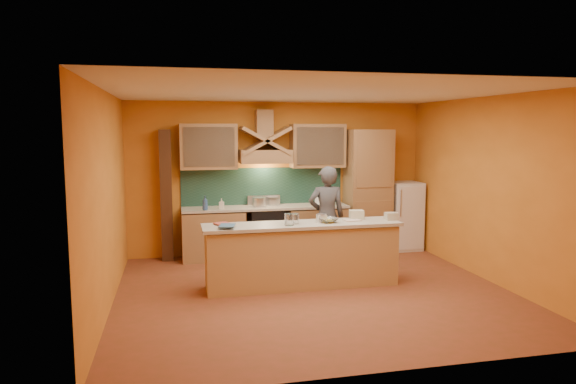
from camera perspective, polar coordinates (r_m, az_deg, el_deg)
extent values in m
cube|color=brown|center=(7.46, 2.91, -11.02)|extent=(5.50, 5.00, 0.01)
cube|color=white|center=(7.11, 3.05, 10.98)|extent=(5.50, 5.00, 0.01)
cube|color=orange|center=(9.57, -1.04, 1.56)|extent=(5.50, 0.02, 2.80)
cube|color=orange|center=(4.82, 10.99, -3.95)|extent=(5.50, 0.02, 2.80)
cube|color=orange|center=(6.94, -19.46, -0.89)|extent=(0.02, 5.00, 2.80)
cube|color=orange|center=(8.32, 21.56, 0.26)|extent=(0.02, 5.00, 2.80)
cube|color=#A6784C|center=(9.25, -8.29, -4.78)|extent=(1.10, 0.60, 0.86)
cube|color=#A6784C|center=(9.57, 3.16, -4.32)|extent=(1.10, 0.60, 0.86)
cube|color=beige|center=(9.28, -2.47, -1.72)|extent=(3.00, 0.62, 0.04)
cube|color=black|center=(9.36, -2.46, -4.45)|extent=(0.60, 0.58, 0.90)
cube|color=#1C3D33|center=(9.51, -2.79, 0.62)|extent=(3.00, 0.03, 0.70)
cube|color=#A6784C|center=(9.23, -2.56, 3.98)|extent=(0.92, 0.50, 0.24)
cube|color=#A6784C|center=(9.32, -2.69, 7.57)|extent=(0.30, 0.30, 0.50)
cube|color=#A6784C|center=(9.18, -8.83, 5.01)|extent=(1.00, 0.35, 0.80)
cube|color=#A6784C|center=(9.52, 3.31, 5.15)|extent=(1.00, 0.35, 0.80)
cube|color=#A6784C|center=(9.77, 8.84, 0.12)|extent=(0.80, 0.60, 2.30)
cube|color=white|center=(10.14, 12.74, -2.58)|extent=(0.58, 0.60, 1.30)
cube|color=#472816|center=(9.25, -13.38, -0.37)|extent=(0.20, 0.30, 2.30)
cube|color=tan|center=(7.59, 1.59, -7.23)|extent=(2.80, 0.55, 0.88)
cube|color=beige|center=(7.48, 1.60, -3.67)|extent=(2.90, 0.62, 0.05)
imported|color=#4C4C51|center=(8.63, 4.31, -2.74)|extent=(0.65, 0.46, 1.70)
cylinder|color=silver|center=(9.24, -3.21, -1.22)|extent=(0.25, 0.25, 0.17)
cylinder|color=silver|center=(9.42, -1.69, -1.15)|extent=(0.29, 0.29, 0.14)
imported|color=silver|center=(9.06, -7.40, -1.29)|extent=(0.10, 0.10, 0.18)
imported|color=#32538B|center=(8.92, -9.20, -1.21)|extent=(0.13, 0.13, 0.25)
imported|color=silver|center=(9.44, 4.25, -1.24)|extent=(0.25, 0.25, 0.07)
cube|color=white|center=(9.61, 4.02, -0.98)|extent=(0.38, 0.35, 0.11)
imported|color=#B1493F|center=(7.34, -7.87, -3.65)|extent=(0.29, 0.33, 0.03)
imported|color=#3A5E7F|center=(7.16, -7.61, -3.74)|extent=(0.27, 0.33, 0.02)
cylinder|color=silver|center=(7.30, 0.13, -3.07)|extent=(0.16, 0.16, 0.17)
cylinder|color=silver|center=(7.42, 0.76, -2.99)|extent=(0.16, 0.16, 0.15)
cube|color=silver|center=(7.57, 3.76, -2.95)|extent=(0.13, 0.13, 0.11)
imported|color=silver|center=(7.55, 4.45, -3.13)|extent=(0.34, 0.34, 0.07)
cube|color=beige|center=(7.73, 7.14, -3.13)|extent=(0.27, 0.22, 0.02)
cube|color=beige|center=(7.88, 7.63, -2.51)|extent=(0.23, 0.19, 0.13)
cube|color=beige|center=(7.90, 11.40, -2.65)|extent=(0.18, 0.14, 0.11)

